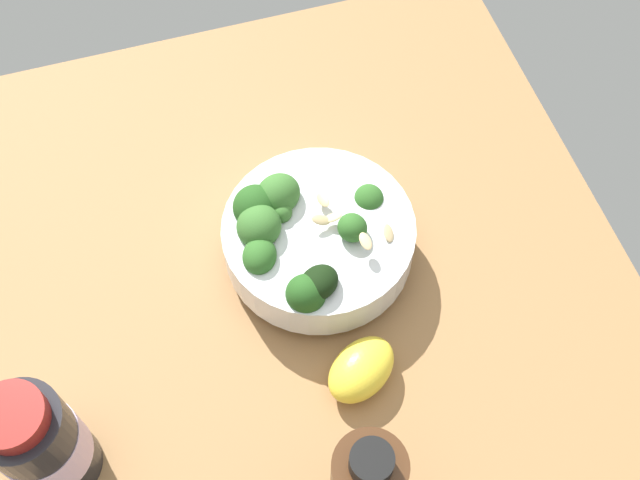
{
  "coord_description": "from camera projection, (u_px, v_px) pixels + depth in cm",
  "views": [
    {
      "loc": [
        7.13,
        36.05,
        68.54
      ],
      "look_at": [
        -3.69,
        0.45,
        4.0
      ],
      "focal_mm": 44.2,
      "sensor_mm": 36.0,
      "label": 1
    }
  ],
  "objects": [
    {
      "name": "bowl_of_broccoli",
      "position": [
        314.0,
        241.0,
        0.74
      ],
      "size": [
        18.23,
        18.23,
        9.33
      ],
      "color": "white",
      "rests_on": "ground_plane"
    },
    {
      "name": "lemon_wedge",
      "position": [
        361.0,
        369.0,
        0.7
      ],
      "size": [
        8.59,
        7.83,
        3.94
      ],
      "primitive_type": "ellipsoid",
      "rotation": [
        0.0,
        0.0,
        3.69
      ],
      "color": "yellow",
      "rests_on": "ground_plane"
    },
    {
      "name": "ground_plane",
      "position": [
        284.0,
        276.0,
        0.8
      ],
      "size": [
        66.29,
        66.29,
        4.35
      ],
      "primitive_type": "cube",
      "color": "#996D42"
    },
    {
      "name": "bottle_short",
      "position": [
        41.0,
        443.0,
        0.62
      ],
      "size": [
        6.81,
        6.81,
        14.25
      ],
      "color": "black",
      "rests_on": "ground_plane"
    }
  ]
}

